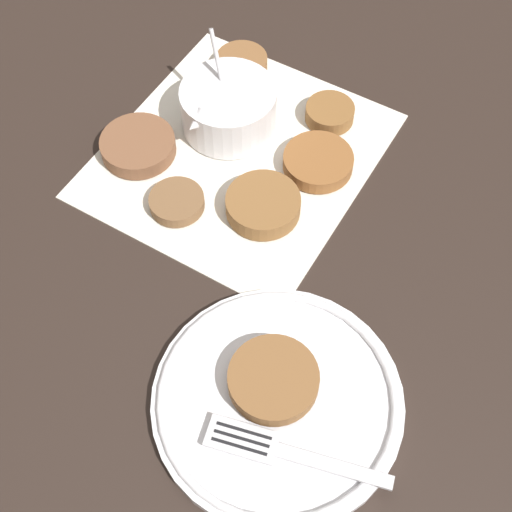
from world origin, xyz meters
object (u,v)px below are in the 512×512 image
(sauce_bowl, at_px, (228,110))
(serving_plate, at_px, (278,400))
(fork, at_px, (278,450))
(fritter_on_plate, at_px, (273,379))

(sauce_bowl, relative_size, serving_plate, 0.52)
(serving_plate, xyz_separation_m, fork, (0.04, 0.03, 0.01))
(serving_plate, bearing_deg, fritter_on_plate, -123.72)
(sauce_bowl, distance_m, fritter_on_plate, 0.33)
(sauce_bowl, distance_m, fork, 0.39)
(fritter_on_plate, distance_m, fork, 0.06)
(fritter_on_plate, height_order, fork, fritter_on_plate)
(sauce_bowl, height_order, fritter_on_plate, sauce_bowl)
(fritter_on_plate, bearing_deg, sauce_bowl, -132.36)
(fork, bearing_deg, serving_plate, -141.68)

